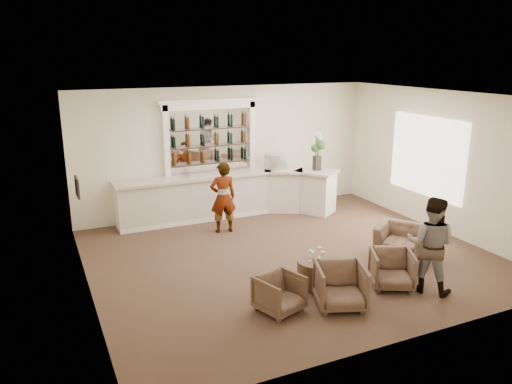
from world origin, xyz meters
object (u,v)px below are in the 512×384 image
cocktail_table (316,273)px  bar_counter (230,195)px  flower_vase (317,149)px  armchair_left (280,293)px  espresso_machine (276,162)px  guest (431,245)px  armchair_far (402,242)px  sommelier (223,197)px  armchair_center (341,286)px  armchair_right (392,269)px

cocktail_table → bar_counter: bearing=89.1°
flower_vase → armchair_left: bearing=-127.3°
cocktail_table → espresso_machine: espresso_machine is taller
espresso_machine → flower_vase: bearing=-29.3°
bar_counter → guest: size_ratio=3.30×
guest → armchair_far: bearing=-59.7°
cocktail_table → armchair_left: 1.16m
armchair_left → guest: bearing=-27.1°
sommelier → armchair_center: bearing=103.3°
armchair_left → armchair_right: armchair_right is taller
armchair_left → flower_vase: (3.33, 4.37, 1.39)m
armchair_center → armchair_far: (2.34, 1.22, -0.03)m
bar_counter → armchair_far: 4.59m
sommelier → armchair_left: 4.00m
guest → espresso_machine: bearing=-32.5°
cocktail_table → flower_vase: size_ratio=0.71×
espresso_machine → flower_vase: size_ratio=0.47×
armchair_left → armchair_far: bearing=-2.6°
guest → armchair_far: guest is taller
armchair_left → armchair_far: armchair_far is taller
sommelier → armchair_left: (-0.53, -3.93, -0.53)m
espresso_machine → flower_vase: (0.95, -0.51, 0.36)m
armchair_center → armchair_far: 2.64m
sommelier → guest: 4.89m
cocktail_table → guest: 2.07m
flower_vase → cocktail_table: bearing=-121.1°
guest → armchair_right: bearing=16.4°
sommelier → espresso_machine: bearing=-145.8°
cocktail_table → armchair_left: (-1.02, -0.53, 0.06)m
guest → flower_vase: (0.59, 4.80, 0.83)m
bar_counter → armchair_center: bearing=-91.1°
sommelier → armchair_center: size_ratio=2.08×
espresso_machine → flower_vase: 1.14m
armchair_right → guest: bearing=-10.5°
armchair_right → espresso_machine: (0.13, 4.94, 1.01)m
sommelier → armchair_right: size_ratio=2.27×
armchair_center → espresso_machine: size_ratio=1.74×
flower_vase → armchair_far: bearing=-90.1°
guest → flower_vase: 4.91m
espresso_machine → cocktail_table: bearing=-108.5°
armchair_far → espresso_machine: bearing=156.8°
bar_counter → espresso_machine: 1.51m
armchair_center → armchair_right: (1.26, 0.23, -0.03)m
sommelier → guest: bearing=124.0°
armchair_left → bar_counter: bearing=59.3°
guest → armchair_far: 1.58m
bar_counter → armchair_right: (1.16, -4.99, -0.24)m
armchair_right → espresso_machine: size_ratio=1.59×
bar_counter → sommelier: bearing=-119.1°
armchair_far → flower_vase: flower_vase is taller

